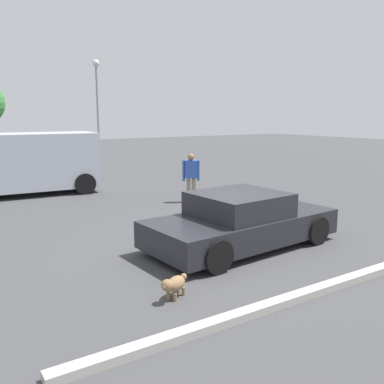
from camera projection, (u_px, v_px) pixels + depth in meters
name	position (u px, v px, depth m)	size (l,w,h in m)	color
ground_plane	(222.00, 247.00, 9.09)	(80.00, 80.00, 0.00)	#424244
sedan_foreground	(241.00, 222.00, 9.02)	(4.41, 2.21, 1.21)	#232328
dog	(174.00, 284.00, 6.51)	(0.58, 0.40, 0.38)	olive
van_white	(22.00, 162.00, 14.86)	(5.25, 2.55, 2.19)	#B2B7C1
pedestrian	(191.00, 173.00, 13.62)	(0.51, 0.41, 1.60)	gray
parking_curb	(324.00, 288.00, 6.80)	(8.89, 0.20, 0.12)	#B7B2A8
light_post_far	(97.00, 92.00, 27.07)	(0.44, 0.44, 6.31)	gray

